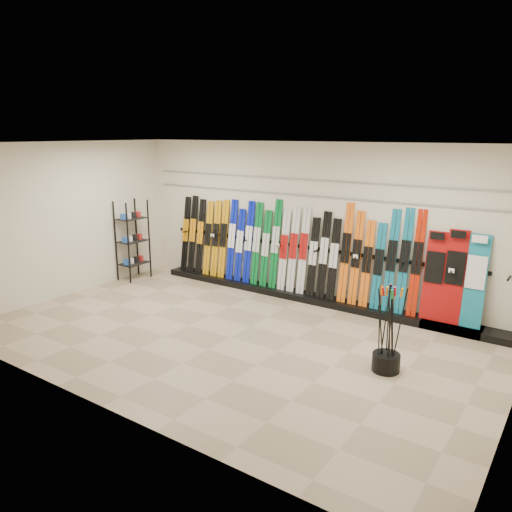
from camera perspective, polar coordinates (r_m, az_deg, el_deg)
The scene contains 12 objects.
floor at distance 8.03m, azimuth -2.93°, elevation -9.27°, with size 8.00×8.00×0.00m, color gray.
back_wall at distance 9.63m, azimuth 6.04°, elevation 3.93°, with size 8.00×8.00×0.00m, color beige.
left_wall at distance 10.45m, azimuth -20.79°, elevation 3.89°, with size 5.00×5.00×0.00m, color beige.
ceiling at distance 7.38m, azimuth -3.22°, elevation 12.66°, with size 8.00×8.00×0.00m, color silver.
ski_rack_base at distance 9.69m, azimuth 6.37°, elevation -4.80°, with size 8.00×0.40×0.12m, color black.
skis at distance 9.82m, azimuth 3.36°, elevation 0.88°, with size 5.37×0.29×1.82m.
snowboards at distance 8.69m, azimuth 21.72°, elevation -2.37°, with size 0.97×0.24×1.54m.
accessory_rack at distance 11.22m, azimuth -13.92°, elevation 1.77°, with size 0.40×0.60×1.74m, color black.
pole_bin at distance 7.16m, azimuth 14.62°, elevation -11.66°, with size 0.38×0.38×0.25m, color black.
ski_poles at distance 6.96m, azimuth 14.92°, elevation -8.09°, with size 0.36×0.28×1.18m.
slatwall_rail_0 at distance 9.54m, azimuth 6.06°, elevation 6.88°, with size 7.60×0.02×0.03m, color gray.
slatwall_rail_1 at distance 9.50m, azimuth 6.11°, elevation 8.67°, with size 7.60×0.02×0.03m, color gray.
Camera 1 is at (4.50, -5.84, 3.17)m, focal length 35.00 mm.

